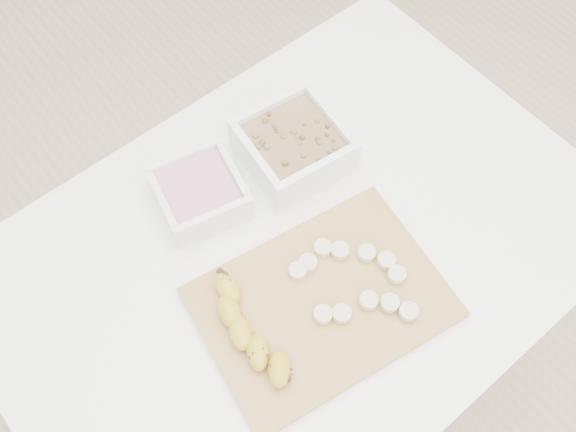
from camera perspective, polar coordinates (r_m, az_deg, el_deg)
ground at (r=1.75m, az=0.64°, el=-13.54°), size 3.50×3.50×0.00m
table at (r=1.13m, az=0.97°, el=-4.83°), size 1.00×0.70×0.75m
bowl_yogurt at (r=1.06m, az=-7.83°, el=2.07°), size 0.16×0.16×0.06m
bowl_granola at (r=1.10m, az=0.48°, el=6.30°), size 0.18×0.18×0.08m
cutting_board at (r=1.00m, az=3.01°, el=-7.68°), size 0.40×0.32×0.01m
banana at (r=0.96m, az=-3.37°, el=-10.28°), size 0.11×0.20×0.03m
banana_slices at (r=1.00m, az=5.88°, el=-5.67°), size 0.16×0.19×0.02m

